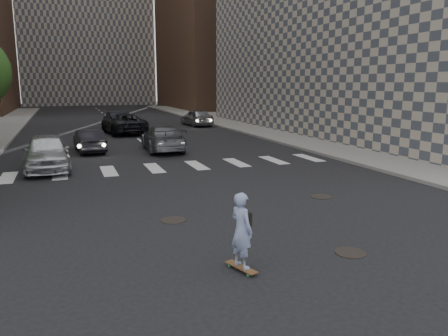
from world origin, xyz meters
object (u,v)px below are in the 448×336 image
Objects in this scene: skateboarder at (242,230)px; traffic_car_d at (197,117)px; traffic_car_e at (117,120)px; traffic_car_a at (89,141)px; traffic_car_c at (124,124)px; traffic_car_b at (163,138)px; silver_sedan at (47,152)px.

traffic_car_d is (7.95, 29.91, -0.12)m from skateboarder.
traffic_car_a is at bearing 71.86° from traffic_car_e.
traffic_car_c is 1.25× the size of traffic_car_e.
traffic_car_b is 14.66m from traffic_car_d.
traffic_car_e is at bearing -82.85° from traffic_car_b.
traffic_car_e is at bearing -96.02° from traffic_car_c.
skateboarder is 0.30× the size of traffic_car_c.
skateboarder is 30.15m from traffic_car_e.
traffic_car_e is (-0.01, 4.30, -0.04)m from traffic_car_c.
silver_sedan is 14.00m from traffic_car_c.
skateboarder reaches higher than traffic_car_e.
traffic_car_d is (11.97, 17.15, -0.04)m from silver_sedan.
traffic_car_b is at bearing 162.11° from traffic_car_a.
traffic_car_c is 8.07m from traffic_car_d.
silver_sedan is at bearing 35.02° from traffic_car_b.
traffic_car_a is 4.06m from traffic_car_b.
traffic_car_b is at bearing 64.62° from skateboarder.
traffic_car_d reaches higher than traffic_car_a.
skateboarder reaches higher than traffic_car_c.
silver_sedan is 1.21× the size of traffic_car_a.
traffic_car_e is (-1.00, 13.61, 0.00)m from traffic_car_b.
traffic_car_b reaches higher than traffic_car_a.
traffic_car_b is 13.65m from traffic_car_e.
skateboarder is 0.43× the size of traffic_car_a.
traffic_car_c is (0.99, 25.84, -0.10)m from skateboarder.
silver_sedan is 0.93× the size of traffic_car_b.
silver_sedan is 1.05× the size of traffic_car_e.
skateboarder is 25.86m from traffic_car_c.
traffic_car_a is 13.04m from traffic_car_e.
traffic_car_c is (2.97, 8.40, 0.14)m from traffic_car_a.
traffic_car_e is at bearing -7.58° from traffic_car_d.
traffic_car_d is 6.97m from traffic_car_e.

